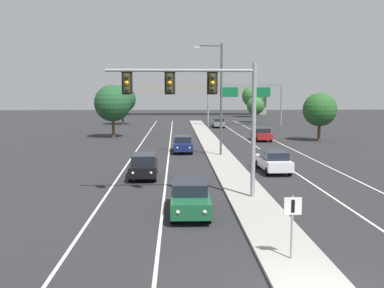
% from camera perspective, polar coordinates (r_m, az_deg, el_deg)
% --- Properties ---
extents(median_island, '(2.40, 110.00, 0.15)m').
position_cam_1_polar(median_island, '(29.74, 5.56, -4.00)').
color(median_island, '#9E9B93').
rests_on(median_island, ground).
extents(lane_stripe_oncoming_center, '(0.14, 100.00, 0.01)m').
position_cam_1_polar(lane_stripe_oncoming_center, '(36.38, -3.31, -2.05)').
color(lane_stripe_oncoming_center, silver).
rests_on(lane_stripe_oncoming_center, ground).
extents(lane_stripe_receding_center, '(0.14, 100.00, 0.01)m').
position_cam_1_polar(lane_stripe_receding_center, '(37.40, 11.25, -1.93)').
color(lane_stripe_receding_center, silver).
rests_on(lane_stripe_receding_center, ground).
extents(edge_stripe_left, '(0.14, 100.00, 0.01)m').
position_cam_1_polar(edge_stripe_left, '(36.59, -8.49, -2.07)').
color(edge_stripe_left, silver).
rests_on(edge_stripe_left, ground).
extents(edge_stripe_right, '(0.14, 100.00, 0.01)m').
position_cam_1_polar(edge_stripe_right, '(38.31, 16.06, -1.86)').
color(edge_stripe_right, silver).
rests_on(edge_stripe_right, ground).
extents(overhead_signal_mast, '(7.95, 0.44, 7.20)m').
position_cam_1_polar(overhead_signal_mast, '(21.86, 1.48, 6.32)').
color(overhead_signal_mast, gray).
rests_on(overhead_signal_mast, median_island).
extents(median_sign_post, '(0.60, 0.10, 2.20)m').
position_cam_1_polar(median_sign_post, '(14.52, 13.73, -9.91)').
color(median_sign_post, gray).
rests_on(median_sign_post, median_island).
extents(street_lamp_median, '(2.58, 0.28, 10.00)m').
position_cam_1_polar(street_lamp_median, '(37.34, 3.74, 7.10)').
color(street_lamp_median, '#4C4C51').
rests_on(street_lamp_median, median_island).
extents(car_oncoming_green, '(1.86, 4.49, 1.58)m').
position_cam_1_polar(car_oncoming_green, '(19.95, -0.28, -7.31)').
color(car_oncoming_green, '#195633').
rests_on(car_oncoming_green, ground).
extents(car_oncoming_black, '(1.91, 4.51, 1.58)m').
position_cam_1_polar(car_oncoming_black, '(28.58, -6.71, -2.95)').
color(car_oncoming_black, black).
rests_on(car_oncoming_black, ground).
extents(car_oncoming_navy, '(1.86, 4.49, 1.58)m').
position_cam_1_polar(car_oncoming_navy, '(40.32, -1.29, 0.03)').
color(car_oncoming_navy, '#141E4C').
rests_on(car_oncoming_navy, ground).
extents(car_receding_white, '(1.93, 4.51, 1.58)m').
position_cam_1_polar(car_receding_white, '(30.83, 11.20, -2.30)').
color(car_receding_white, silver).
rests_on(car_receding_white, ground).
extents(car_receding_red, '(1.87, 4.49, 1.58)m').
position_cam_1_polar(car_receding_red, '(50.73, 9.60, 1.39)').
color(car_receding_red, maroon).
rests_on(car_receding_red, ground).
extents(car_receding_grey, '(1.83, 4.48, 1.58)m').
position_cam_1_polar(car_receding_grey, '(69.37, 3.68, 2.98)').
color(car_receding_grey, slate).
rests_on(car_receding_grey, ground).
extents(highway_sign_gantry, '(13.28, 0.42, 7.50)m').
position_cam_1_polar(highway_sign_gantry, '(73.49, 7.37, 7.34)').
color(highway_sign_gantry, gray).
rests_on(highway_sign_gantry, ground).
extents(overpass_bridge, '(42.40, 6.40, 7.65)m').
position_cam_1_polar(overpass_bridge, '(109.94, -0.17, 7.10)').
color(overpass_bridge, gray).
rests_on(overpass_bridge, ground).
extents(tree_far_right_a, '(4.02, 4.02, 5.81)m').
position_cam_1_polar(tree_far_right_a, '(51.65, 17.29, 4.57)').
color(tree_far_right_a, '#4C3823').
rests_on(tree_far_right_a, ground).
extents(tree_far_left_c, '(4.91, 4.91, 7.11)m').
position_cam_1_polar(tree_far_left_c, '(76.11, -9.64, 6.14)').
color(tree_far_left_c, '#4C3823').
rests_on(tree_far_left_c, ground).
extents(tree_far_right_c, '(5.33, 5.33, 7.71)m').
position_cam_1_polar(tree_far_right_c, '(99.67, 8.46, 6.59)').
color(tree_far_right_c, '#4C3823').
rests_on(tree_far_right_c, ground).
extents(tree_far_right_b, '(3.47, 3.47, 5.01)m').
position_cam_1_polar(tree_far_right_b, '(81.68, 8.80, 5.25)').
color(tree_far_right_b, '#4C3823').
rests_on(tree_far_right_b, ground).
extents(tree_far_left_a, '(4.72, 4.72, 6.83)m').
position_cam_1_polar(tree_far_left_a, '(54.13, -10.93, 5.57)').
color(tree_far_left_a, '#4C3823').
rests_on(tree_far_left_a, ground).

